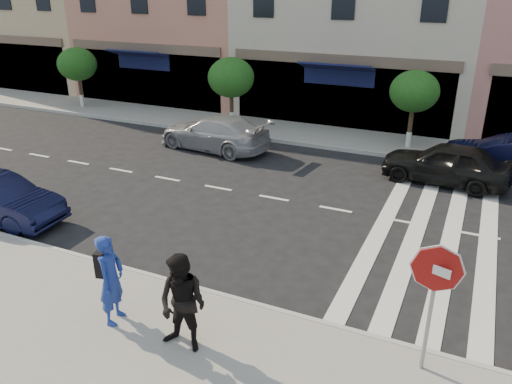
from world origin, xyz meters
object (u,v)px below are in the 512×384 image
object	(u,v)px
stop_sign	(435,281)
walker	(183,304)
car_far_right	(506,157)
car_far_left	(214,133)
photographer	(111,279)
car_far_mid	(446,163)

from	to	relation	value
stop_sign	walker	distance (m)	4.23
stop_sign	car_far_right	distance (m)	11.24
walker	car_far_right	xyz separation A→B (m)	(5.21, 12.34, -0.37)
stop_sign	car_far_left	size ratio (longest dim) A/B	0.51
walker	stop_sign	bearing A→B (deg)	18.12
car_far_right	car_far_left	bearing A→B (deg)	-77.42
photographer	car_far_mid	world-z (taller)	photographer
photographer	walker	distance (m)	1.67
car_far_mid	car_far_right	distance (m)	2.36
photographer	car_far_mid	bearing A→B (deg)	-37.92
stop_sign	car_far_left	distance (m)	13.51
photographer	car_far_right	xyz separation A→B (m)	(6.88, 12.22, -0.35)
stop_sign	car_far_right	world-z (taller)	stop_sign
car_far_left	car_far_mid	bearing A→B (deg)	97.07
car_far_left	car_far_right	bearing A→B (deg)	105.08
walker	car_far_left	world-z (taller)	walker
car_far_left	car_far_mid	size ratio (longest dim) A/B	1.14
car_far_right	photographer	bearing A→B (deg)	-24.80
stop_sign	car_far_mid	size ratio (longest dim) A/B	0.58
stop_sign	photographer	world-z (taller)	stop_sign
walker	car_far_mid	distance (m)	11.36
photographer	car_far_mid	xyz separation A→B (m)	(5.06, 10.72, -0.36)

